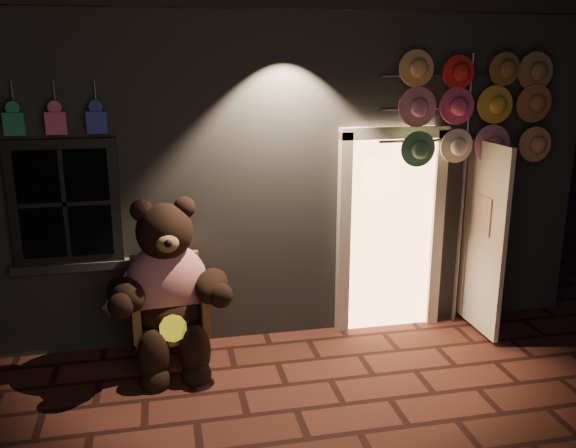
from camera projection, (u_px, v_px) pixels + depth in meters
name	position (u px, v px, depth m)	size (l,w,h in m)	color
ground	(296.00, 410.00, 5.13)	(60.00, 60.00, 0.00)	#51251E
shop_building	(233.00, 142.00, 8.43)	(7.30, 5.95, 3.51)	slate
wicker_armchair	(169.00, 310.00, 5.90)	(0.74, 0.68, 1.02)	olive
teddy_bear	(168.00, 290.00, 5.71)	(1.24, 0.99, 1.71)	red
hat_rack	(476.00, 111.00, 6.14)	(1.83, 0.22, 2.94)	#59595E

